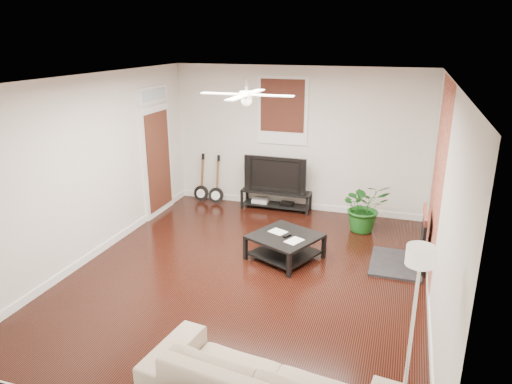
% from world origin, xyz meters
% --- Properties ---
extents(room, '(5.01, 6.01, 2.81)m').
position_xyz_m(room, '(0.00, 0.00, 1.40)').
color(room, black).
rests_on(room, ground).
extents(brick_accent, '(0.02, 2.20, 2.80)m').
position_xyz_m(brick_accent, '(2.49, 1.00, 1.40)').
color(brick_accent, '#9E4633').
rests_on(brick_accent, floor).
extents(fireplace, '(0.80, 1.10, 0.92)m').
position_xyz_m(fireplace, '(2.20, 1.00, 0.46)').
color(fireplace, black).
rests_on(fireplace, floor).
extents(window_back, '(1.00, 0.06, 1.30)m').
position_xyz_m(window_back, '(-0.30, 2.97, 1.95)').
color(window_back, black).
rests_on(window_back, wall_back).
extents(door_left, '(0.08, 1.00, 2.50)m').
position_xyz_m(door_left, '(-2.46, 1.90, 1.25)').
color(door_left, white).
rests_on(door_left, wall_left).
extents(tv_stand, '(1.39, 0.37, 0.39)m').
position_xyz_m(tv_stand, '(-0.35, 2.78, 0.19)').
color(tv_stand, black).
rests_on(tv_stand, floor).
extents(tv, '(1.24, 0.16, 0.72)m').
position_xyz_m(tv, '(-0.35, 2.80, 0.75)').
color(tv, black).
rests_on(tv, tv_stand).
extents(coffee_table, '(1.23, 1.23, 0.39)m').
position_xyz_m(coffee_table, '(0.38, 0.70, 0.19)').
color(coffee_table, black).
rests_on(coffee_table, floor).
extents(floor_lamp, '(0.34, 0.34, 1.84)m').
position_xyz_m(floor_lamp, '(2.20, -2.40, 0.92)').
color(floor_lamp, white).
rests_on(floor_lamp, floor).
extents(potted_plant, '(1.03, 0.98, 0.91)m').
position_xyz_m(potted_plant, '(1.43, 2.21, 0.45)').
color(potted_plant, '#1A5D1B').
rests_on(potted_plant, floor).
extents(guitar_left, '(0.32, 0.23, 1.01)m').
position_xyz_m(guitar_left, '(-1.97, 2.75, 0.51)').
color(guitar_left, black).
rests_on(guitar_left, floor).
extents(guitar_right, '(0.34, 0.26, 1.01)m').
position_xyz_m(guitar_right, '(-1.62, 2.72, 0.51)').
color(guitar_right, black).
rests_on(guitar_right, floor).
extents(ceiling_fan, '(1.24, 1.24, 0.32)m').
position_xyz_m(ceiling_fan, '(0.00, 0.00, 2.60)').
color(ceiling_fan, white).
rests_on(ceiling_fan, ceiling).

